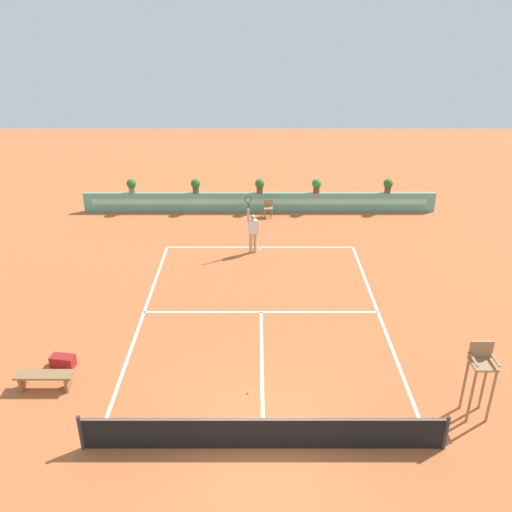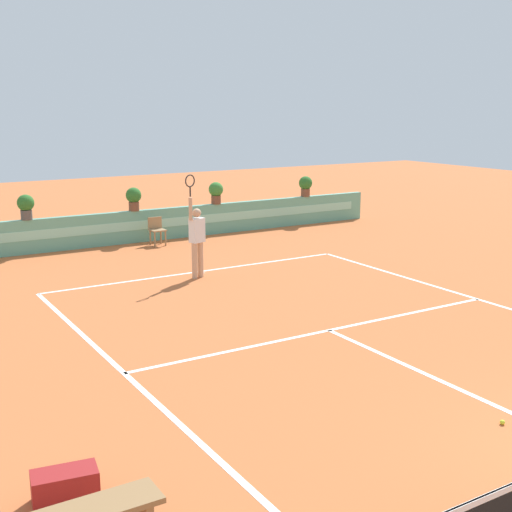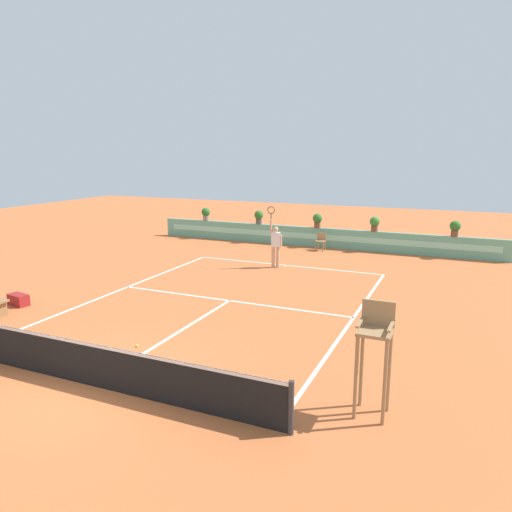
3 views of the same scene
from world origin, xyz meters
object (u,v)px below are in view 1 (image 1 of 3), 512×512
(potted_plant_far_left, at_px, (130,185))
(tennis_ball_near_baseline, at_px, (247,392))
(potted_plant_left, at_px, (194,185))
(ball_kid_chair, at_px, (267,207))
(gear_bag, at_px, (62,362))
(tennis_player, at_px, (251,230))
(umpire_chair, at_px, (479,371))
(potted_plant_far_right, at_px, (387,185))
(potted_plant_right, at_px, (315,185))
(potted_plant_centre, at_px, (258,185))
(bench_courtside, at_px, (43,378))

(potted_plant_far_left, bearing_deg, tennis_ball_near_baseline, -67.01)
(potted_plant_left, bearing_deg, ball_kid_chair, -11.27)
(gear_bag, distance_m, potted_plant_left, 13.43)
(tennis_player, bearing_deg, potted_plant_far_left, 140.82)
(umpire_chair, height_order, potted_plant_far_left, umpire_chair)
(umpire_chair, xyz_separation_m, potted_plant_far_right, (0.95, 15.13, 0.07))
(gear_bag, relative_size, potted_plant_far_left, 0.97)
(potted_plant_right, relative_size, potted_plant_centre, 1.00)
(gear_bag, distance_m, potted_plant_right, 15.85)
(ball_kid_chair, bearing_deg, tennis_ball_near_baseline, -93.51)
(bench_courtside, relative_size, potted_plant_centre, 2.21)
(umpire_chair, relative_size, tennis_player, 0.83)
(potted_plant_far_right, bearing_deg, potted_plant_right, 180.00)
(tennis_ball_near_baseline, relative_size, potted_plant_far_right, 0.09)
(potted_plant_left, xyz_separation_m, potted_plant_centre, (3.25, 0.00, 0.00))
(potted_plant_left, bearing_deg, umpire_chair, -59.82)
(potted_plant_right, height_order, potted_plant_left, same)
(gear_bag, bearing_deg, potted_plant_left, 78.32)
(ball_kid_chair, bearing_deg, umpire_chair, -70.41)
(gear_bag, bearing_deg, potted_plant_right, 56.00)
(bench_courtside, xyz_separation_m, potted_plant_right, (8.99, 14.13, 1.04))
(potted_plant_far_left, bearing_deg, potted_plant_left, 0.00)
(potted_plant_right, relative_size, potted_plant_far_right, 1.00)
(ball_kid_chair, xyz_separation_m, potted_plant_centre, (-0.42, 0.73, 0.93))
(umpire_chair, xyz_separation_m, ball_kid_chair, (-5.12, 14.39, -0.86))
(tennis_ball_near_baseline, relative_size, potted_plant_left, 0.09)
(gear_bag, bearing_deg, umpire_chair, -10.00)
(bench_courtside, xyz_separation_m, tennis_player, (5.79, 9.11, 0.67))
(gear_bag, bearing_deg, tennis_player, 55.13)
(gear_bag, relative_size, potted_plant_left, 0.97)
(potted_plant_left, xyz_separation_m, potted_plant_far_right, (9.75, 0.00, 0.00))
(gear_bag, xyz_separation_m, tennis_player, (5.63, 8.07, 0.87))
(tennis_player, relative_size, tennis_ball_near_baseline, 38.01)
(gear_bag, xyz_separation_m, potted_plant_far_left, (-0.54, 13.10, 1.23))
(potted_plant_right, xyz_separation_m, potted_plant_left, (-6.13, 0.00, 0.00))
(tennis_ball_near_baseline, xyz_separation_m, potted_plant_left, (-2.84, 14.34, 1.38))
(umpire_chair, distance_m, potted_plant_centre, 16.11)
(potted_plant_right, bearing_deg, tennis_ball_near_baseline, -102.91)
(tennis_player, distance_m, tennis_ball_near_baseline, 9.37)
(bench_courtside, bearing_deg, potted_plant_far_left, 91.54)
(tennis_player, relative_size, potted_plant_right, 3.57)
(potted_plant_right, bearing_deg, potted_plant_far_left, 180.00)
(tennis_player, relative_size, potted_plant_centre, 3.57)
(potted_plant_right, bearing_deg, umpire_chair, -79.99)
(umpire_chair, distance_m, potted_plant_far_right, 15.16)
(potted_plant_centre, bearing_deg, potted_plant_left, 180.00)
(potted_plant_far_left, bearing_deg, umpire_chair, -51.48)
(potted_plant_far_right, bearing_deg, bench_courtside, -131.76)
(gear_bag, xyz_separation_m, potted_plant_right, (8.83, 13.10, 1.23))
(tennis_player, bearing_deg, umpire_chair, -59.81)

